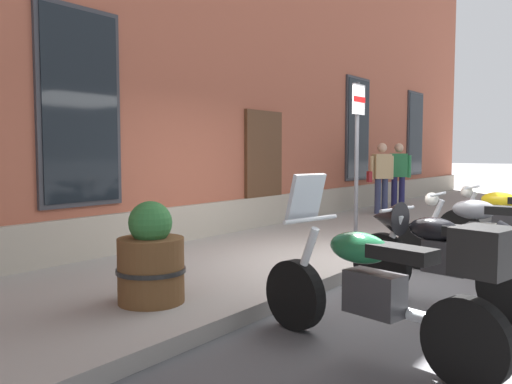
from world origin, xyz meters
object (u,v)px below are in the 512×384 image
motorcycle_black_sport (436,251)px  motorcycle_grey_naked (480,237)px  motorcycle_green_touring (383,284)px  motorcycle_yellow_naked (505,223)px  pedestrian_tan_coat (381,174)px  barrel_planter (151,260)px  parking_sign (357,141)px  pedestrian_striped_shirt (398,173)px

motorcycle_black_sport → motorcycle_grey_naked: size_ratio=0.98×
motorcycle_green_touring → motorcycle_yellow_naked: bearing=1.7°
pedestrian_tan_coat → motorcycle_grey_naked: bearing=-144.0°
barrel_planter → pedestrian_tan_coat: bearing=8.5°
motorcycle_green_touring → motorcycle_yellow_naked: 4.77m
motorcycle_grey_naked → parking_sign: bearing=79.3°
pedestrian_striped_shirt → motorcycle_yellow_naked: bearing=-140.5°
motorcycle_yellow_naked → motorcycle_black_sport: bearing=-179.8°
motorcycle_yellow_naked → pedestrian_tan_coat: size_ratio=1.26×
motorcycle_green_touring → pedestrian_tan_coat: bearing=23.5°
motorcycle_yellow_naked → parking_sign: size_ratio=0.83×
parking_sign → barrel_planter: 4.07m
motorcycle_grey_naked → pedestrian_striped_shirt: (5.40, 3.20, 0.54)m
pedestrian_tan_coat → parking_sign: parking_sign is taller
motorcycle_black_sport → barrel_planter: 2.78m
pedestrian_striped_shirt → motorcycle_green_touring: bearing=-159.0°
motorcycle_green_touring → motorcycle_grey_naked: bearing=1.9°
barrel_planter → motorcycle_grey_naked: bearing=-29.5°
pedestrian_tan_coat → barrel_planter: pedestrian_tan_coat is taller
motorcycle_green_touring → motorcycle_black_sport: size_ratio=1.05×
motorcycle_green_touring → pedestrian_striped_shirt: size_ratio=1.34×
pedestrian_tan_coat → barrel_planter: bearing=-171.5°
motorcycle_green_touring → pedestrian_tan_coat: size_ratio=1.34×
motorcycle_black_sport → pedestrian_striped_shirt: bearing=24.4°
parking_sign → pedestrian_tan_coat: bearing=18.6°
motorcycle_green_touring → motorcycle_yellow_naked: size_ratio=1.06×
motorcycle_black_sport → motorcycle_grey_naked: motorcycle_black_sport is taller
motorcycle_green_touring → motorcycle_black_sport: bearing=4.7°
motorcycle_green_touring → pedestrian_tan_coat: (7.62, 3.31, 0.47)m
motorcycle_black_sport → motorcycle_grey_naked: (1.61, -0.03, -0.06)m
barrel_planter → motorcycle_yellow_naked: bearing=-21.1°
motorcycle_grey_naked → pedestrian_tan_coat: bearing=36.0°
pedestrian_tan_coat → parking_sign: (-4.06, -1.36, 0.67)m
pedestrian_striped_shirt → barrel_planter: pedestrian_striped_shirt is taller
motorcycle_black_sport → pedestrian_tan_coat: 6.82m
pedestrian_striped_shirt → motorcycle_black_sport: bearing=-155.6°
pedestrian_striped_shirt → barrel_planter: 9.05m
motorcycle_grey_naked → pedestrian_tan_coat: pedestrian_tan_coat is taller
pedestrian_striped_shirt → parking_sign: bearing=-164.9°
motorcycle_black_sport → motorcycle_yellow_naked: (3.17, 0.01, -0.06)m
motorcycle_green_touring → motorcycle_yellow_naked: motorcycle_green_touring is taller
barrel_planter → motorcycle_green_touring: bearing=-80.9°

